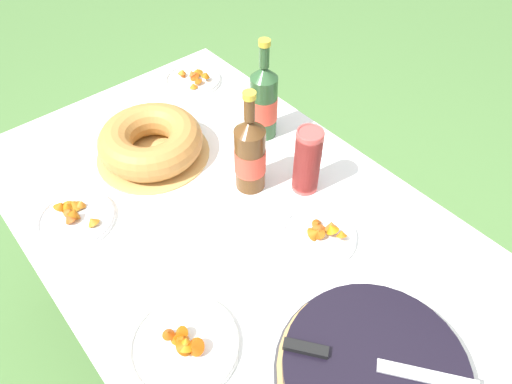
{
  "coord_description": "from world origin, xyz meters",
  "views": [
    {
      "loc": [
        0.61,
        -0.45,
        1.7
      ],
      "look_at": [
        -0.01,
        0.08,
        0.82
      ],
      "focal_mm": 32.0,
      "sensor_mm": 36.0,
      "label": 1
    }
  ],
  "objects_px": {
    "snack_plate_right": "(320,234)",
    "snack_plate_far": "(193,79)",
    "cider_bottle_amber": "(250,154)",
    "snack_plate_near": "(75,217)",
    "cup_stack": "(307,161)",
    "serving_knife": "(362,361)",
    "berry_tart": "(374,372)",
    "cider_bottle_green": "(264,102)",
    "snack_plate_left": "(184,344)",
    "bundt_cake": "(151,142)"
  },
  "relations": [
    {
      "from": "snack_plate_right",
      "to": "snack_plate_far",
      "type": "relative_size",
      "value": 0.97
    },
    {
      "from": "cider_bottle_amber",
      "to": "snack_plate_right",
      "type": "xyz_separation_m",
      "value": [
        0.26,
        0.01,
        -0.1
      ]
    },
    {
      "from": "snack_plate_near",
      "to": "cup_stack",
      "type": "bearing_deg",
      "value": 60.66
    },
    {
      "from": "serving_knife",
      "to": "snack_plate_near",
      "type": "bearing_deg",
      "value": 162.46
    },
    {
      "from": "cup_stack",
      "to": "berry_tart",
      "type": "bearing_deg",
      "value": -30.05
    },
    {
      "from": "cup_stack",
      "to": "snack_plate_right",
      "type": "relative_size",
      "value": 1.04
    },
    {
      "from": "cider_bottle_green",
      "to": "serving_knife",
      "type": "bearing_deg",
      "value": -26.94
    },
    {
      "from": "serving_knife",
      "to": "snack_plate_right",
      "type": "xyz_separation_m",
      "value": [
        -0.29,
        0.19,
        -0.05
      ]
    },
    {
      "from": "snack_plate_left",
      "to": "snack_plate_right",
      "type": "height_order",
      "value": "snack_plate_left"
    },
    {
      "from": "berry_tart",
      "to": "snack_plate_near",
      "type": "xyz_separation_m",
      "value": [
        -0.77,
        -0.27,
        -0.02
      ]
    },
    {
      "from": "cider_bottle_amber",
      "to": "snack_plate_right",
      "type": "height_order",
      "value": "cider_bottle_amber"
    },
    {
      "from": "bundt_cake",
      "to": "cider_bottle_green",
      "type": "height_order",
      "value": "cider_bottle_green"
    },
    {
      "from": "snack_plate_near",
      "to": "snack_plate_right",
      "type": "bearing_deg",
      "value": 44.59
    },
    {
      "from": "cider_bottle_green",
      "to": "snack_plate_right",
      "type": "bearing_deg",
      "value": -21.76
    },
    {
      "from": "bundt_cake",
      "to": "snack_plate_left",
      "type": "bearing_deg",
      "value": -25.8
    },
    {
      "from": "cup_stack",
      "to": "snack_plate_right",
      "type": "distance_m",
      "value": 0.2
    },
    {
      "from": "bundt_cake",
      "to": "cider_bottle_amber",
      "type": "bearing_deg",
      "value": 26.64
    },
    {
      "from": "bundt_cake",
      "to": "cup_stack",
      "type": "distance_m",
      "value": 0.47
    },
    {
      "from": "snack_plate_near",
      "to": "snack_plate_left",
      "type": "bearing_deg",
      "value": 2.51
    },
    {
      "from": "snack_plate_right",
      "to": "snack_plate_far",
      "type": "height_order",
      "value": "snack_plate_right"
    },
    {
      "from": "cider_bottle_amber",
      "to": "snack_plate_far",
      "type": "height_order",
      "value": "cider_bottle_amber"
    },
    {
      "from": "cider_bottle_green",
      "to": "snack_plate_left",
      "type": "xyz_separation_m",
      "value": [
        0.42,
        -0.59,
        -0.11
      ]
    },
    {
      "from": "cup_stack",
      "to": "bundt_cake",
      "type": "bearing_deg",
      "value": -147.24
    },
    {
      "from": "snack_plate_near",
      "to": "snack_plate_far",
      "type": "relative_size",
      "value": 1.01
    },
    {
      "from": "cider_bottle_green",
      "to": "cider_bottle_amber",
      "type": "height_order",
      "value": "cider_bottle_green"
    },
    {
      "from": "cup_stack",
      "to": "snack_plate_left",
      "type": "bearing_deg",
      "value": -72.12
    },
    {
      "from": "serving_knife",
      "to": "snack_plate_right",
      "type": "distance_m",
      "value": 0.36
    },
    {
      "from": "snack_plate_left",
      "to": "snack_plate_far",
      "type": "height_order",
      "value": "snack_plate_left"
    },
    {
      "from": "berry_tart",
      "to": "bundt_cake",
      "type": "bearing_deg",
      "value": 178.76
    },
    {
      "from": "cider_bottle_green",
      "to": "snack_plate_left",
      "type": "height_order",
      "value": "cider_bottle_green"
    },
    {
      "from": "bundt_cake",
      "to": "snack_plate_far",
      "type": "distance_m",
      "value": 0.4
    },
    {
      "from": "berry_tart",
      "to": "cider_bottle_green",
      "type": "distance_m",
      "value": 0.8
    },
    {
      "from": "snack_plate_left",
      "to": "snack_plate_right",
      "type": "xyz_separation_m",
      "value": [
        -0.02,
        0.43,
        0.0
      ]
    },
    {
      "from": "snack_plate_left",
      "to": "snack_plate_far",
      "type": "distance_m",
      "value": 0.99
    },
    {
      "from": "cider_bottle_amber",
      "to": "snack_plate_near",
      "type": "distance_m",
      "value": 0.49
    },
    {
      "from": "cider_bottle_amber",
      "to": "snack_plate_right",
      "type": "relative_size",
      "value": 1.6
    },
    {
      "from": "bundt_cake",
      "to": "snack_plate_far",
      "type": "bearing_deg",
      "value": 127.47
    },
    {
      "from": "berry_tart",
      "to": "serving_knife",
      "type": "bearing_deg",
      "value": -143.64
    },
    {
      "from": "cider_bottle_green",
      "to": "snack_plate_near",
      "type": "distance_m",
      "value": 0.62
    },
    {
      "from": "bundt_cake",
      "to": "snack_plate_right",
      "type": "distance_m",
      "value": 0.57
    },
    {
      "from": "cider_bottle_green",
      "to": "snack_plate_near",
      "type": "xyz_separation_m",
      "value": [
        -0.05,
        -0.61,
        -0.11
      ]
    },
    {
      "from": "snack_plate_left",
      "to": "cider_bottle_amber",
      "type": "bearing_deg",
      "value": 123.68
    },
    {
      "from": "cider_bottle_green",
      "to": "berry_tart",
      "type": "bearing_deg",
      "value": -25.06
    },
    {
      "from": "bundt_cake",
      "to": "serving_knife",
      "type": "bearing_deg",
      "value": -2.47
    },
    {
      "from": "serving_knife",
      "to": "cider_bottle_green",
      "type": "relative_size",
      "value": 0.99
    },
    {
      "from": "cup_stack",
      "to": "snack_plate_left",
      "type": "relative_size",
      "value": 0.85
    },
    {
      "from": "serving_knife",
      "to": "snack_plate_far",
      "type": "xyz_separation_m",
      "value": [
        -1.08,
        0.35,
        -0.05
      ]
    },
    {
      "from": "berry_tart",
      "to": "snack_plate_far",
      "type": "distance_m",
      "value": 1.15
    },
    {
      "from": "snack_plate_far",
      "to": "cup_stack",
      "type": "bearing_deg",
      "value": -5.59
    },
    {
      "from": "snack_plate_left",
      "to": "snack_plate_far",
      "type": "bearing_deg",
      "value": 143.87
    }
  ]
}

